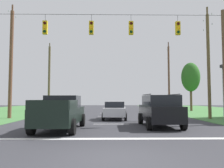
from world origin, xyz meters
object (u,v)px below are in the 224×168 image
at_px(suv_black, 160,110).
at_px(tree_roadside_far_right, 191,77).
at_px(utility_pole_far_right, 169,77).
at_px(utility_pole_mid_left, 11,62).
at_px(utility_pole_far_left, 49,77).
at_px(utility_pole_mid_right, 209,62).
at_px(pickup_truck, 61,113).
at_px(overhead_signal_span, 110,59).
at_px(distant_car_crossing_white, 115,110).

relative_size(suv_black, tree_roadside_far_right, 0.67).
relative_size(utility_pole_far_right, utility_pole_mid_left, 0.98).
bearing_deg(utility_pole_far_left, tree_roadside_far_right, -2.67).
distance_m(utility_pole_mid_left, utility_pole_far_left, 13.63).
bearing_deg(tree_roadside_far_right, utility_pole_mid_right, -103.34).
relative_size(utility_pole_far_right, tree_roadside_far_right, 1.45).
relative_size(pickup_truck, utility_pole_far_right, 0.53).
bearing_deg(overhead_signal_span, distant_car_crossing_white, 84.20).
relative_size(distant_car_crossing_white, tree_roadside_far_right, 0.62).
distance_m(pickup_truck, tree_roadside_far_right, 25.70).
relative_size(pickup_truck, utility_pole_mid_left, 0.52).
xyz_separation_m(overhead_signal_span, suv_black, (3.11, -1.38, -3.49)).
relative_size(pickup_truck, utility_pole_mid_right, 0.54).
xyz_separation_m(distant_car_crossing_white, utility_pole_far_left, (-9.49, 14.60, 4.28)).
relative_size(overhead_signal_span, tree_roadside_far_right, 2.31).
bearing_deg(utility_pole_mid_left, pickup_truck, -51.73).
xyz_separation_m(pickup_truck, tree_roadside_far_right, (14.89, 20.57, 4.00)).
bearing_deg(tree_roadside_far_right, utility_pole_mid_left, -149.10).
height_order(overhead_signal_span, distant_car_crossing_white, overhead_signal_span).
bearing_deg(utility_pole_mid_left, distant_car_crossing_white, -5.81).
distance_m(pickup_truck, utility_pole_far_right, 24.45).
distance_m(distant_car_crossing_white, tree_roadside_far_right, 18.38).
bearing_deg(utility_pole_far_left, utility_pole_mid_left, -90.16).
xyz_separation_m(overhead_signal_span, utility_pole_mid_right, (8.85, 4.40, 0.50)).
bearing_deg(utility_pole_mid_right, overhead_signal_span, -153.59).
relative_size(utility_pole_mid_right, utility_pole_far_right, 0.98).
xyz_separation_m(overhead_signal_span, utility_pole_far_right, (8.93, 18.29, 0.47)).
bearing_deg(utility_pole_far_left, distant_car_crossing_white, -56.99).
distance_m(distant_car_crossing_white, utility_pole_mid_right, 9.44).
height_order(utility_pole_mid_right, utility_pole_mid_left, utility_pole_mid_left).
bearing_deg(utility_pole_mid_right, suv_black, -134.85).
xyz_separation_m(distant_car_crossing_white, tree_roadside_far_right, (11.61, 13.62, 4.17)).
bearing_deg(suv_black, utility_pole_mid_left, 151.78).
bearing_deg(distant_car_crossing_white, tree_roadside_far_right, 49.55).
xyz_separation_m(utility_pole_mid_right, tree_roadside_far_right, (3.18, 13.42, -0.08)).
height_order(utility_pole_mid_right, tree_roadside_far_right, utility_pole_mid_right).
bearing_deg(utility_pole_far_right, utility_pole_far_left, 178.37).
relative_size(utility_pole_far_right, utility_pole_far_left, 1.01).
bearing_deg(overhead_signal_span, pickup_truck, -136.12).
distance_m(pickup_truck, suv_black, 6.12).
height_order(suv_black, distant_car_crossing_white, suv_black).
bearing_deg(pickup_truck, tree_roadside_far_right, 54.09).
xyz_separation_m(pickup_truck, utility_pole_far_right, (11.78, 21.04, 4.05)).
relative_size(suv_black, distant_car_crossing_white, 1.09).
bearing_deg(utility_pole_far_left, overhead_signal_span, -64.27).
bearing_deg(utility_pole_far_right, tree_roadside_far_right, -8.64).
xyz_separation_m(pickup_truck, utility_pole_mid_left, (-6.24, 7.92, 4.14)).
bearing_deg(pickup_truck, suv_black, 12.90).
bearing_deg(suv_black, utility_pole_mid_right, 45.15).
distance_m(distant_car_crossing_white, utility_pole_mid_left, 10.50).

